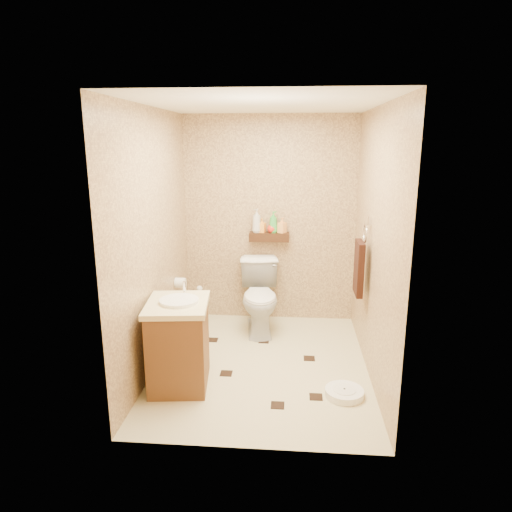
{
  "coord_description": "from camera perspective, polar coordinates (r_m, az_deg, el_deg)",
  "views": [
    {
      "loc": [
        0.27,
        -4.01,
        2.1
      ],
      "look_at": [
        -0.08,
        0.25,
        1.02
      ],
      "focal_mm": 32.0,
      "sensor_mm": 36.0,
      "label": 1
    }
  ],
  "objects": [
    {
      "name": "wall_left",
      "position": [
        4.3,
        -12.61,
        1.77
      ],
      "size": [
        0.04,
        2.5,
        2.4
      ],
      "primitive_type": "cube",
      "color": "tan",
      "rests_on": "ground"
    },
    {
      "name": "wall_right",
      "position": [
        4.18,
        14.63,
        1.28
      ],
      "size": [
        0.04,
        2.5,
        2.4
      ],
      "primitive_type": "cube",
      "color": "tan",
      "rests_on": "ground"
    },
    {
      "name": "ground",
      "position": [
        4.54,
        0.75,
        -13.39
      ],
      "size": [
        2.5,
        2.5,
        0.0
      ],
      "primitive_type": "plane",
      "color": "beige",
      "rests_on": "ground"
    },
    {
      "name": "wall_back",
      "position": [
        5.35,
        1.72,
        4.48
      ],
      "size": [
        2.0,
        0.04,
        2.4
      ],
      "primitive_type": "cube",
      "color": "tan",
      "rests_on": "ground"
    },
    {
      "name": "toilet_paper",
      "position": [
        5.05,
        -9.44,
        -3.31
      ],
      "size": [
        0.12,
        0.11,
        0.12
      ],
      "color": "white",
      "rests_on": "wall_left"
    },
    {
      "name": "bathroom_scale",
      "position": [
        4.1,
        10.97,
        -16.41
      ],
      "size": [
        0.35,
        0.35,
        0.07
      ],
      "rotation": [
        0.0,
        0.0,
        -0.09
      ],
      "color": "white",
      "rests_on": "ground"
    },
    {
      "name": "toilet",
      "position": [
        5.15,
        0.52,
        -5.15
      ],
      "size": [
        0.53,
        0.83,
        0.79
      ],
      "primitive_type": "imported",
      "rotation": [
        0.0,
        0.0,
        0.12
      ],
      "color": "white",
      "rests_on": "ground"
    },
    {
      "name": "bottle_b",
      "position": [
        5.28,
        0.76,
        3.84
      ],
      "size": [
        0.09,
        0.09,
        0.17
      ],
      "primitive_type": "imported",
      "rotation": [
        0.0,
        0.0,
        5.99
      ],
      "color": "#FFA135",
      "rests_on": "wall_shelf"
    },
    {
      "name": "bottle_d",
      "position": [
        5.27,
        2.17,
        4.26
      ],
      "size": [
        0.13,
        0.13,
        0.25
      ],
      "primitive_type": "imported",
      "rotation": [
        0.0,
        0.0,
        1.99
      ],
      "color": "green",
      "rests_on": "wall_shelf"
    },
    {
      "name": "bottle_c",
      "position": [
        5.28,
        2.01,
        3.68
      ],
      "size": [
        0.12,
        0.12,
        0.14
      ],
      "primitive_type": "imported",
      "rotation": [
        0.0,
        0.0,
        6.21
      ],
      "color": "red",
      "rests_on": "wall_shelf"
    },
    {
      "name": "wall_shelf",
      "position": [
        5.3,
        1.66,
        2.41
      ],
      "size": [
        0.46,
        0.14,
        0.1
      ],
      "primitive_type": "cube",
      "color": "#3D1E10",
      "rests_on": "wall_back"
    },
    {
      "name": "vanity",
      "position": [
        4.1,
        -9.62,
        -10.59
      ],
      "size": [
        0.58,
        0.68,
        0.89
      ],
      "rotation": [
        0.0,
        0.0,
        0.11
      ],
      "color": "brown",
      "rests_on": "ground"
    },
    {
      "name": "bottle_e",
      "position": [
        5.27,
        3.26,
        3.86
      ],
      "size": [
        0.11,
        0.11,
        0.18
      ],
      "primitive_type": "imported",
      "rotation": [
        0.0,
        0.0,
        2.54
      ],
      "color": "#FDA754",
      "rests_on": "wall_shelf"
    },
    {
      "name": "bottle_a",
      "position": [
        5.28,
        0.09,
        4.43
      ],
      "size": [
        0.15,
        0.15,
        0.27
      ],
      "primitive_type": "imported",
      "rotation": [
        0.0,
        0.0,
        5.65
      ],
      "color": "beige",
      "rests_on": "wall_shelf"
    },
    {
      "name": "ceiling",
      "position": [
        4.03,
        0.86,
        18.45
      ],
      "size": [
        2.0,
        2.5,
        0.02
      ],
      "primitive_type": "cube",
      "color": "white",
      "rests_on": "wall_back"
    },
    {
      "name": "toilet_brush",
      "position": [
        5.55,
        -7.0,
        -6.48
      ],
      "size": [
        0.1,
        0.1,
        0.43
      ],
      "color": "#18605B",
      "rests_on": "ground"
    },
    {
      "name": "wall_front",
      "position": [
        2.92,
        -0.88,
        -3.75
      ],
      "size": [
        2.0,
        0.04,
        2.4
      ],
      "primitive_type": "cube",
      "color": "tan",
      "rests_on": "ground"
    },
    {
      "name": "floor_accents",
      "position": [
        4.49,
        1.2,
        -13.62
      ],
      "size": [
        1.18,
        1.33,
        0.01
      ],
      "color": "black",
      "rests_on": "ground"
    },
    {
      "name": "towel_ring",
      "position": [
        4.46,
        12.8,
        -1.17
      ],
      "size": [
        0.12,
        0.3,
        0.76
      ],
      "color": "silver",
      "rests_on": "wall_right"
    }
  ]
}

